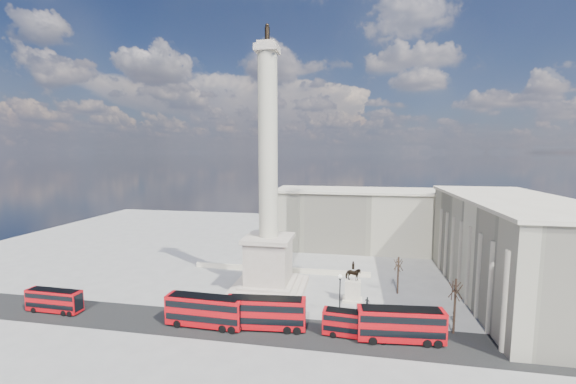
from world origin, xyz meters
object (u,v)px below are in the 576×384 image
(red_bus_e, at_px, (55,300))
(pedestrian_walking, at_px, (350,321))
(victorian_lamp, at_px, (340,292))
(pedestrian_crossing, at_px, (367,302))
(red_bus_b, at_px, (266,313))
(red_bus_d, at_px, (401,324))
(pedestrian_standing, at_px, (453,317))
(red_bus_c, at_px, (356,324))
(red_bus_a, at_px, (205,311))
(nelsons_column, at_px, (268,225))
(equestrian_statue, at_px, (353,288))

(red_bus_e, xyz_separation_m, pedestrian_walking, (48.97, 4.04, -1.29))
(victorian_lamp, bearing_deg, pedestrian_crossing, 40.68)
(red_bus_b, bearing_deg, pedestrian_walking, 9.56)
(red_bus_d, relative_size, pedestrian_crossing, 6.38)
(pedestrian_walking, relative_size, pedestrian_standing, 0.95)
(red_bus_b, bearing_deg, red_bus_c, -5.67)
(red_bus_a, height_order, pedestrian_crossing, red_bus_a)
(red_bus_c, bearing_deg, pedestrian_standing, 31.95)
(nelsons_column, bearing_deg, red_bus_b, -78.04)
(pedestrian_walking, bearing_deg, red_bus_b, 178.67)
(nelsons_column, distance_m, pedestrian_crossing, 22.55)
(nelsons_column, height_order, red_bus_a, nelsons_column)
(pedestrian_crossing, bearing_deg, equestrian_statue, -5.32)
(red_bus_e, bearing_deg, pedestrian_standing, 8.52)
(nelsons_column, relative_size, red_bus_d, 4.07)
(pedestrian_walking, bearing_deg, red_bus_e, 168.67)
(red_bus_a, height_order, red_bus_d, red_bus_a)
(red_bus_d, relative_size, red_bus_e, 1.27)
(victorian_lamp, bearing_deg, red_bus_d, -36.45)
(victorian_lamp, bearing_deg, red_bus_e, -171.41)
(nelsons_column, height_order, red_bus_c, nelsons_column)
(pedestrian_standing, bearing_deg, equestrian_statue, -35.96)
(red_bus_a, bearing_deg, pedestrian_standing, 14.47)
(equestrian_statue, relative_size, pedestrian_crossing, 3.86)
(equestrian_statue, xyz_separation_m, pedestrian_crossing, (2.53, -2.31, -1.57))
(red_bus_c, relative_size, pedestrian_standing, 6.16)
(red_bus_a, distance_m, pedestrian_walking, 22.43)
(red_bus_a, bearing_deg, pedestrian_crossing, 26.19)
(nelsons_column, distance_m, victorian_lamp, 18.52)
(nelsons_column, distance_m, red_bus_c, 24.81)
(red_bus_d, relative_size, pedestrian_walking, 8.17)
(victorian_lamp, height_order, pedestrian_standing, victorian_lamp)
(pedestrian_walking, bearing_deg, red_bus_c, -90.78)
(red_bus_d, distance_m, pedestrian_standing, 12.09)
(red_bus_a, relative_size, equestrian_statue, 1.64)
(equestrian_statue, bearing_deg, nelsons_column, 172.52)
(pedestrian_walking, bearing_deg, red_bus_d, -41.65)
(red_bus_b, height_order, red_bus_e, red_bus_b)
(red_bus_b, height_order, pedestrian_walking, red_bus_b)
(pedestrian_walking, xyz_separation_m, pedestrian_standing, (16.21, 4.38, 0.04))
(victorian_lamp, relative_size, equestrian_statue, 0.94)
(red_bus_e, bearing_deg, victorian_lamp, 9.75)
(red_bus_d, bearing_deg, equestrian_statue, 112.70)
(red_bus_c, distance_m, equestrian_statue, 12.82)
(red_bus_a, relative_size, red_bus_d, 0.99)
(nelsons_column, xyz_separation_m, red_bus_d, (22.79, -14.92, -10.35))
(red_bus_b, relative_size, red_bus_e, 1.28)
(nelsons_column, relative_size, equestrian_statue, 6.72)
(red_bus_c, xyz_separation_m, pedestrian_walking, (-0.93, 3.41, -1.29))
(nelsons_column, xyz_separation_m, red_bus_a, (-6.30, -15.73, -10.35))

